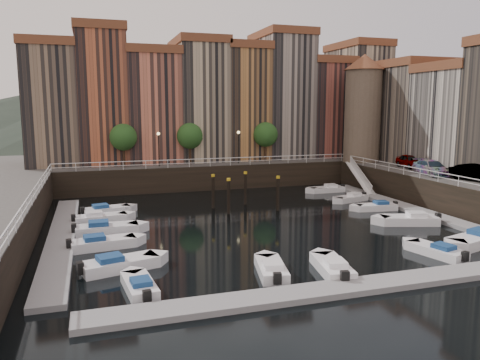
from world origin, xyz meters
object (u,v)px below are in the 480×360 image
object	(u,v)px
gangway	(360,176)
boat_left_2	(106,229)
boat_left_0	(118,264)
corner_tower	(363,107)
mooring_pilings	(241,193)
boat_left_1	(102,243)
car_a	(410,162)
car_b	(475,174)
car_c	(432,169)

from	to	relation	value
gangway	boat_left_2	world-z (taller)	gangway
boat_left_0	boat_left_2	bearing A→B (deg)	78.76
corner_tower	mooring_pilings	bearing A→B (deg)	-153.83
mooring_pilings	boat_left_1	distance (m)	16.66
car_a	car_b	distance (m)	10.22
gangway	boat_left_0	distance (m)	35.51
corner_tower	car_a	distance (m)	10.14
corner_tower	mooring_pilings	world-z (taller)	corner_tower
corner_tower	mooring_pilings	distance (m)	23.45
boat_left_0	car_c	distance (m)	34.53
gangway	boat_left_0	xyz separation A→B (m)	(-29.49, -19.72, -1.53)
car_c	car_b	bearing A→B (deg)	-66.29
car_c	boat_left_1	bearing A→B (deg)	-161.59
boat_left_2	car_c	bearing A→B (deg)	3.21
boat_left_1	car_b	distance (m)	34.88
mooring_pilings	boat_left_2	size ratio (longest dim) A/B	1.19
mooring_pilings	car_c	size ratio (longest dim) A/B	1.17
mooring_pilings	car_a	xyz separation A→B (m)	(21.42, 2.00, 2.13)
mooring_pilings	car_b	bearing A→B (deg)	-21.36
car_c	car_a	bearing A→B (deg)	82.17
car_b	corner_tower	bearing A→B (deg)	83.35
boat_left_1	car_a	bearing A→B (deg)	10.82
car_a	boat_left_0	bearing A→B (deg)	-143.45
corner_tower	gangway	distance (m)	9.86
car_c	gangway	bearing A→B (deg)	117.91
car_c	boat_left_2	bearing A→B (deg)	-168.29
boat_left_0	car_b	xyz separation A→B (m)	(33.81, 6.37, 3.41)
car_b	car_c	world-z (taller)	car_b
boat_left_2	car_b	size ratio (longest dim) A/B	1.06
boat_left_1	car_b	size ratio (longest dim) A/B	1.02
mooring_pilings	boat_left_0	world-z (taller)	mooring_pilings
gangway	car_b	world-z (taller)	car_b
mooring_pilings	car_c	xyz separation A→B (m)	(19.77, -3.62, 2.12)
boat_left_1	car_c	size ratio (longest dim) A/B	0.93
gangway	boat_left_0	bearing A→B (deg)	-146.22
car_a	car_c	xyz separation A→B (m)	(-1.65, -5.62, -0.02)
gangway	boat_left_1	size ratio (longest dim) A/B	1.69
boat_left_1	car_b	xyz separation A→B (m)	(34.69, 1.22, 3.43)
car_a	car_b	xyz separation A→B (m)	(-0.41, -10.22, 0.02)
car_a	car_c	size ratio (longest dim) A/B	0.87
corner_tower	car_b	xyz separation A→B (m)	(1.42, -17.85, -6.39)
boat_left_2	car_a	size ratio (longest dim) A/B	1.12
boat_left_2	boat_left_1	bearing A→B (deg)	-95.57
car_a	corner_tower	bearing A→B (deg)	114.14
gangway	boat_left_0	size ratio (longest dim) A/B	1.62
corner_tower	gangway	size ratio (longest dim) A/B	1.66
corner_tower	car_c	world-z (taller)	corner_tower
boat_left_1	boat_left_2	world-z (taller)	boat_left_2
car_a	boat_left_2	bearing A→B (deg)	-157.21
gangway	boat_left_2	xyz separation A→B (m)	(-29.98, -10.58, -1.52)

